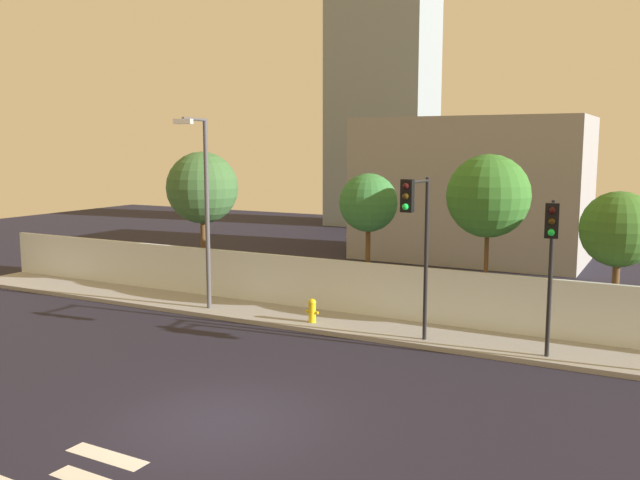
# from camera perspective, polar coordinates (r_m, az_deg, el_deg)

# --- Properties ---
(ground_plane) EXTENTS (80.00, 80.00, 0.00)m
(ground_plane) POSITION_cam_1_polar(r_m,az_deg,el_deg) (15.41, -8.30, -14.69)
(ground_plane) COLOR black
(sidewalk) EXTENTS (36.00, 2.40, 0.15)m
(sidewalk) POSITION_cam_1_polar(r_m,az_deg,el_deg) (22.17, 4.39, -7.35)
(sidewalk) COLOR gray
(sidewalk) RESTS_ON ground
(perimeter_wall) EXTENTS (36.00, 0.18, 1.80)m
(perimeter_wall) POSITION_cam_1_polar(r_m,az_deg,el_deg) (23.09, 5.70, -4.25)
(perimeter_wall) COLOR silver
(perimeter_wall) RESTS_ON sidewalk
(traffic_light_left) EXTENTS (0.37, 1.22, 4.30)m
(traffic_light_left) POSITION_cam_1_polar(r_m,az_deg,el_deg) (18.85, 18.70, -0.46)
(traffic_light_left) COLOR black
(traffic_light_left) RESTS_ON sidewalk
(traffic_light_center) EXTENTS (0.35, 1.72, 4.83)m
(traffic_light_center) POSITION_cam_1_polar(r_m,az_deg,el_deg) (19.48, 8.03, 1.30)
(traffic_light_center) COLOR black
(traffic_light_center) RESTS_ON sidewalk
(street_lamp_curbside) EXTENTS (0.80, 1.94, 6.65)m
(street_lamp_curbside) POSITION_cam_1_polar(r_m,az_deg,el_deg) (23.95, -9.66, 3.47)
(street_lamp_curbside) COLOR #4C4C51
(street_lamp_curbside) RESTS_ON sidewalk
(fire_hydrant) EXTENTS (0.44, 0.26, 0.79)m
(fire_hydrant) POSITION_cam_1_polar(r_m,az_deg,el_deg) (22.45, -0.66, -5.82)
(fire_hydrant) COLOR gold
(fire_hydrant) RESTS_ON sidewalk
(roadside_tree_leftmost) EXTENTS (2.86, 2.86, 5.65)m
(roadside_tree_leftmost) POSITION_cam_1_polar(r_m,az_deg,el_deg) (27.69, -9.78, 4.28)
(roadside_tree_leftmost) COLOR brown
(roadside_tree_leftmost) RESTS_ON ground
(roadside_tree_midleft) EXTENTS (2.06, 2.06, 4.93)m
(roadside_tree_midleft) POSITION_cam_1_polar(r_m,az_deg,el_deg) (24.01, 4.05, 3.07)
(roadside_tree_midleft) COLOR brown
(roadside_tree_midleft) RESTS_ON ground
(roadside_tree_midright) EXTENTS (2.68, 2.68, 5.63)m
(roadside_tree_midright) POSITION_cam_1_polar(r_m,az_deg,el_deg) (22.61, 13.85, 3.56)
(roadside_tree_midright) COLOR brown
(roadside_tree_midright) RESTS_ON ground
(roadside_tree_rightmost) EXTENTS (2.26, 2.26, 4.56)m
(roadside_tree_rightmost) POSITION_cam_1_polar(r_m,az_deg,el_deg) (22.08, 23.62, 0.77)
(roadside_tree_rightmost) COLOR brown
(roadside_tree_rightmost) RESTS_ON ground
(low_building_distant) EXTENTS (11.41, 6.00, 7.28)m
(low_building_distant) POSITION_cam_1_polar(r_m,az_deg,el_deg) (36.29, 12.49, 4.16)
(low_building_distant) COLOR gray
(low_building_distant) RESTS_ON ground
(tower_on_skyline) EXTENTS (7.22, 5.00, 22.98)m
(tower_on_skyline) POSITION_cam_1_polar(r_m,az_deg,el_deg) (51.18, 5.27, 14.16)
(tower_on_skyline) COLOR gray
(tower_on_skyline) RESTS_ON ground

